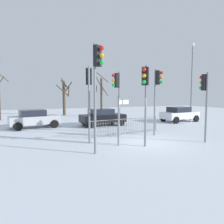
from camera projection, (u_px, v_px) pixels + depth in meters
ground_plane at (147, 143)px, 11.39m from camera, size 60.00×60.00×0.00m
traffic_light_foreground_right at (97, 74)px, 8.89m from camera, size 0.42×0.52×4.89m
traffic_light_foreground_left at (117, 89)px, 12.85m from camera, size 0.57×0.32×4.11m
traffic_light_mid_right at (145, 87)px, 10.25m from camera, size 0.47×0.47×4.15m
traffic_light_mid_left at (157, 87)px, 13.19m from camera, size 0.45×0.48×4.32m
traffic_light_rear_right at (89, 87)px, 11.24m from camera, size 0.36×0.56×4.22m
traffic_light_rear_left at (205, 91)px, 11.43m from camera, size 0.33×0.57×3.91m
direction_sign_post at (119, 117)px, 10.71m from camera, size 0.75×0.32×2.63m
pedestrian_guard_railing at (126, 126)px, 13.74m from camera, size 5.36×0.76×1.07m
car_silver_mid at (34, 118)px, 16.45m from camera, size 4.02×2.42×1.47m
car_black_near at (102, 117)px, 17.62m from camera, size 3.91×2.14×1.47m
car_white_trailing at (179, 114)px, 20.24m from camera, size 3.95×2.24×1.47m
street_lamp at (192, 74)px, 21.18m from camera, size 0.36×0.36×7.97m
bare_tree_left at (64, 96)px, 26.29m from camera, size 2.09×2.09×4.72m
bare_tree_right at (101, 96)px, 24.28m from camera, size 1.58×1.60×5.23m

